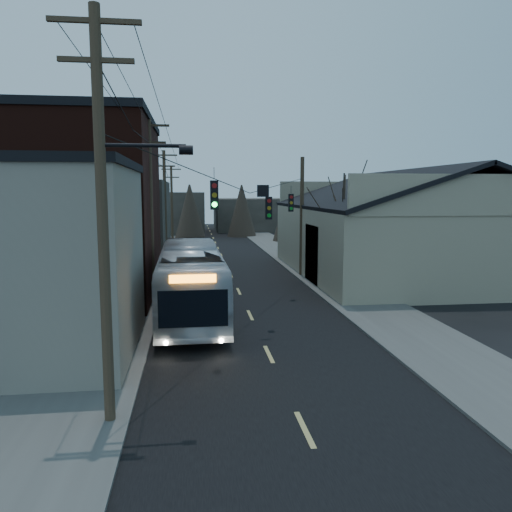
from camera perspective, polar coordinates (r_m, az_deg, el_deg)
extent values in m
plane|color=black|center=(11.90, 7.91, -23.35)|extent=(160.00, 160.00, 0.00)
cube|color=black|center=(40.41, -3.32, -1.28)|extent=(9.00, 110.00, 0.02)
cube|color=#474744|center=(40.47, -12.54, -1.36)|extent=(4.00, 110.00, 0.12)
cube|color=#474744|center=(41.36, 5.70, -1.04)|extent=(4.00, 110.00, 0.12)
cube|color=#6F685C|center=(20.01, -25.37, -0.72)|extent=(8.00, 8.00, 7.00)
cube|color=black|center=(30.73, -21.00, 4.88)|extent=(10.00, 12.00, 10.00)
cube|color=#312D27|center=(46.41, -15.70, 3.90)|extent=(9.00, 14.00, 7.00)
cube|color=#7C705A|center=(38.43, 16.95, 1.71)|extent=(16.00, 20.00, 5.00)
cube|color=black|center=(36.79, 11.43, 7.57)|extent=(8.16, 20.60, 2.86)
cube|color=black|center=(40.08, 22.41, 7.13)|extent=(8.16, 20.60, 2.86)
cube|color=#312D27|center=(74.98, -9.84, 4.89)|extent=(10.00, 12.00, 6.00)
cube|color=#312D27|center=(80.53, -0.37, 4.80)|extent=(12.00, 14.00, 5.00)
cone|color=black|center=(31.36, 9.91, 2.73)|extent=(0.40, 0.40, 7.20)
cylinder|color=#382B1E|center=(13.07, -17.12, 3.47)|extent=(0.28, 0.28, 10.50)
cube|color=#382B1E|center=(13.65, -17.96, 24.22)|extent=(2.20, 0.12, 0.12)
cylinder|color=#382B1E|center=(27.96, -11.93, 5.01)|extent=(0.28, 0.28, 10.00)
cube|color=#382B1E|center=(28.16, -12.19, 14.40)|extent=(2.20, 0.12, 0.12)
cylinder|color=#382B1E|center=(42.93, -10.35, 5.47)|extent=(0.28, 0.28, 9.50)
cube|color=#382B1E|center=(43.02, -10.49, 11.27)|extent=(2.20, 0.12, 0.12)
cylinder|color=#382B1E|center=(57.92, -9.59, 5.69)|extent=(0.28, 0.28, 9.00)
cube|color=#382B1E|center=(57.95, -9.68, 9.75)|extent=(2.20, 0.12, 0.12)
cylinder|color=#382B1E|center=(35.76, 5.25, 4.41)|extent=(0.28, 0.28, 8.50)
cube|color=black|center=(17.37, -4.79, 6.95)|extent=(0.28, 0.20, 1.00)
cube|color=black|center=(22.13, 1.46, 5.50)|extent=(0.28, 0.20, 1.00)
cube|color=black|center=(28.41, 4.01, 6.09)|extent=(0.28, 0.20, 1.00)
imported|color=silver|center=(24.61, -7.46, -2.80)|extent=(3.14, 12.65, 3.51)
imported|color=#B2B6BA|center=(43.13, -9.30, 0.00)|extent=(1.67, 3.91, 1.25)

